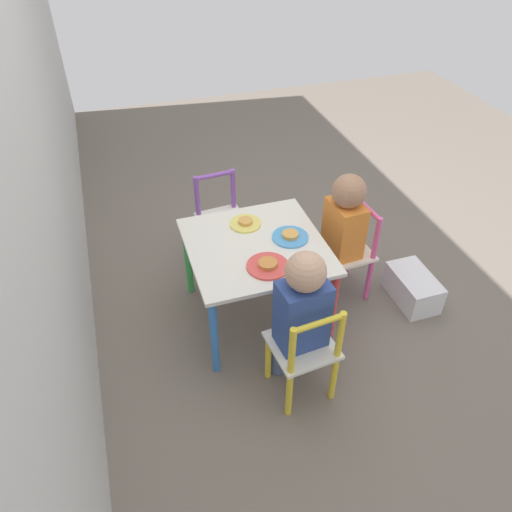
{
  "coord_description": "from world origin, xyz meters",
  "views": [
    {
      "loc": [
        -1.75,
        0.56,
        1.88
      ],
      "look_at": [
        0.0,
        0.0,
        0.39
      ],
      "focal_mm": 35.0,
      "sensor_mm": 36.0,
      "label": 1
    }
  ],
  "objects_px": {
    "child_left": "(300,310)",
    "chair_purple": "(221,221)",
    "chair_yellow": "(304,352)",
    "plate_right": "(245,223)",
    "child_front": "(341,227)",
    "plate_front": "(290,236)",
    "storage_bin": "(413,288)",
    "plate_left": "(268,265)",
    "chair_pink": "(348,253)",
    "kids_table": "(256,255)"
  },
  "relations": [
    {
      "from": "chair_yellow",
      "to": "plate_right",
      "type": "distance_m",
      "value": 0.72
    },
    {
      "from": "storage_bin",
      "to": "plate_left",
      "type": "bearing_deg",
      "value": 91.81
    },
    {
      "from": "child_left",
      "to": "plate_front",
      "type": "height_order",
      "value": "child_left"
    },
    {
      "from": "chair_yellow",
      "to": "storage_bin",
      "type": "xyz_separation_m",
      "value": [
        0.37,
        -0.78,
        -0.18
      ]
    },
    {
      "from": "child_front",
      "to": "plate_front",
      "type": "bearing_deg",
      "value": -87.62
    },
    {
      "from": "chair_purple",
      "to": "plate_front",
      "type": "relative_size",
      "value": 3.04
    },
    {
      "from": "child_left",
      "to": "storage_bin",
      "type": "bearing_deg",
      "value": -164.05
    },
    {
      "from": "kids_table",
      "to": "storage_bin",
      "type": "height_order",
      "value": "kids_table"
    },
    {
      "from": "plate_left",
      "to": "storage_bin",
      "type": "relative_size",
      "value": 0.61
    },
    {
      "from": "chair_yellow",
      "to": "child_left",
      "type": "relative_size",
      "value": 0.7
    },
    {
      "from": "chair_yellow",
      "to": "chair_purple",
      "type": "bearing_deg",
      "value": -90.36
    },
    {
      "from": "kids_table",
      "to": "chair_yellow",
      "type": "xyz_separation_m",
      "value": [
        -0.51,
        -0.05,
        -0.14
      ]
    },
    {
      "from": "plate_front",
      "to": "plate_right",
      "type": "relative_size",
      "value": 1.11
    },
    {
      "from": "plate_left",
      "to": "storage_bin",
      "type": "bearing_deg",
      "value": -88.19
    },
    {
      "from": "plate_front",
      "to": "child_left",
      "type": "bearing_deg",
      "value": 164.25
    },
    {
      "from": "chair_purple",
      "to": "plate_left",
      "type": "distance_m",
      "value": 0.72
    },
    {
      "from": "chair_purple",
      "to": "plate_front",
      "type": "xyz_separation_m",
      "value": [
        -0.51,
        -0.21,
        0.21
      ]
    },
    {
      "from": "plate_front",
      "to": "chair_pink",
      "type": "bearing_deg",
      "value": -84.07
    },
    {
      "from": "plate_right",
      "to": "storage_bin",
      "type": "distance_m",
      "value": 0.97
    },
    {
      "from": "storage_bin",
      "to": "child_left",
      "type": "bearing_deg",
      "value": 111.35
    },
    {
      "from": "plate_front",
      "to": "chair_purple",
      "type": "bearing_deg",
      "value": 22.46
    },
    {
      "from": "chair_pink",
      "to": "plate_front",
      "type": "relative_size",
      "value": 3.04
    },
    {
      "from": "kids_table",
      "to": "storage_bin",
      "type": "distance_m",
      "value": 0.9
    },
    {
      "from": "chair_purple",
      "to": "child_front",
      "type": "distance_m",
      "value": 0.71
    },
    {
      "from": "child_front",
      "to": "plate_right",
      "type": "distance_m",
      "value": 0.47
    },
    {
      "from": "child_left",
      "to": "chair_purple",
      "type": "bearing_deg",
      "value": -90.38
    },
    {
      "from": "kids_table",
      "to": "chair_purple",
      "type": "relative_size",
      "value": 1.21
    },
    {
      "from": "plate_left",
      "to": "plate_right",
      "type": "bearing_deg",
      "value": -0.0
    },
    {
      "from": "chair_yellow",
      "to": "chair_pink",
      "type": "height_order",
      "value": "same"
    },
    {
      "from": "chair_purple",
      "to": "storage_bin",
      "type": "distance_m",
      "value": 1.11
    },
    {
      "from": "child_left",
      "to": "plate_left",
      "type": "xyz_separation_m",
      "value": [
        0.28,
        0.04,
        0.02
      ]
    },
    {
      "from": "plate_left",
      "to": "child_left",
      "type": "bearing_deg",
      "value": -171.37
    },
    {
      "from": "child_left",
      "to": "chair_yellow",
      "type": "bearing_deg",
      "value": 90.0
    },
    {
      "from": "plate_right",
      "to": "child_front",
      "type": "bearing_deg",
      "value": -107.05
    },
    {
      "from": "storage_bin",
      "to": "chair_yellow",
      "type": "bearing_deg",
      "value": 115.24
    },
    {
      "from": "chair_yellow",
      "to": "plate_left",
      "type": "distance_m",
      "value": 0.4
    },
    {
      "from": "kids_table",
      "to": "plate_left",
      "type": "height_order",
      "value": "plate_left"
    },
    {
      "from": "child_front",
      "to": "plate_front",
      "type": "xyz_separation_m",
      "value": [
        -0.03,
        0.28,
        0.03
      ]
    },
    {
      "from": "chair_pink",
      "to": "plate_right",
      "type": "bearing_deg",
      "value": -108.65
    },
    {
      "from": "chair_pink",
      "to": "child_front",
      "type": "distance_m",
      "value": 0.19
    },
    {
      "from": "child_left",
      "to": "plate_left",
      "type": "height_order",
      "value": "child_left"
    },
    {
      "from": "child_left",
      "to": "storage_bin",
      "type": "distance_m",
      "value": 0.92
    },
    {
      "from": "kids_table",
      "to": "storage_bin",
      "type": "relative_size",
      "value": 2.04
    },
    {
      "from": "chair_purple",
      "to": "child_front",
      "type": "height_order",
      "value": "child_front"
    },
    {
      "from": "plate_front",
      "to": "plate_right",
      "type": "bearing_deg",
      "value": 45.0
    },
    {
      "from": "kids_table",
      "to": "chair_yellow",
      "type": "height_order",
      "value": "chair_yellow"
    },
    {
      "from": "chair_purple",
      "to": "plate_front",
      "type": "height_order",
      "value": "chair_purple"
    },
    {
      "from": "plate_front",
      "to": "kids_table",
      "type": "bearing_deg",
      "value": 90.0
    },
    {
      "from": "kids_table",
      "to": "child_front",
      "type": "distance_m",
      "value": 0.46
    },
    {
      "from": "kids_table",
      "to": "child_front",
      "type": "height_order",
      "value": "child_front"
    }
  ]
}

